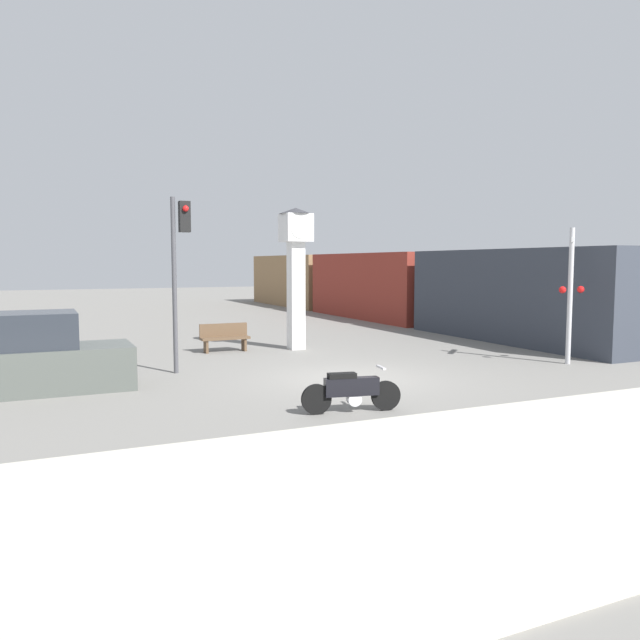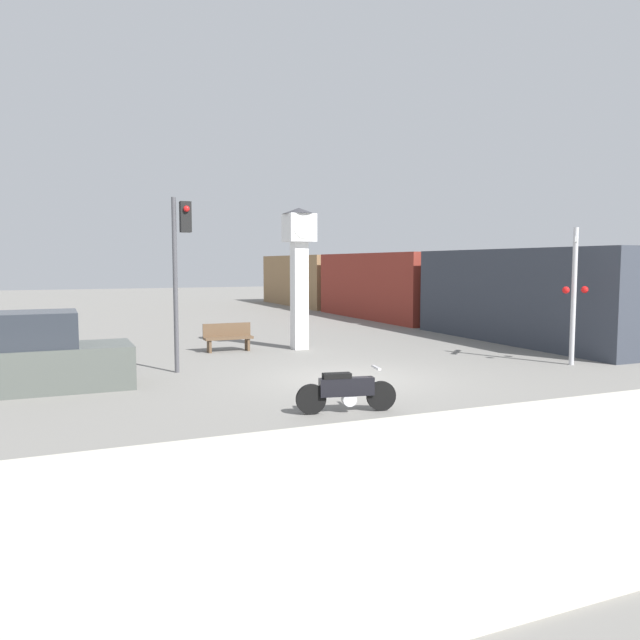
% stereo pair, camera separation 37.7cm
% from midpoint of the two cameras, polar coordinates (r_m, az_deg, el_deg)
% --- Properties ---
extents(ground_plane, '(120.00, 120.00, 0.00)m').
position_cam_midpoint_polar(ground_plane, '(15.73, 3.50, -5.39)').
color(ground_plane, slate).
extents(sidewalk_strip, '(36.00, 6.00, 0.10)m').
position_cam_midpoint_polar(sidewalk_strip, '(10.06, 22.57, -11.63)').
color(sidewalk_strip, '#BCB7A8').
rests_on(sidewalk_strip, ground_plane).
extents(motorcycle, '(1.98, 0.57, 0.88)m').
position_cam_midpoint_polar(motorcycle, '(12.18, 3.31, -6.50)').
color(motorcycle, black).
rests_on(motorcycle, ground_plane).
extents(clock_tower, '(1.10, 1.10, 4.72)m').
position_cam_midpoint_polar(clock_tower, '(20.90, -1.39, 5.83)').
color(clock_tower, white).
rests_on(clock_tower, ground_plane).
extents(freight_train, '(2.80, 32.12, 3.40)m').
position_cam_midpoint_polar(freight_train, '(33.05, 6.20, 3.13)').
color(freight_train, '#333842').
rests_on(freight_train, ground_plane).
extents(traffic_light, '(0.50, 0.35, 4.60)m').
position_cam_midpoint_polar(traffic_light, '(16.77, -12.04, 5.96)').
color(traffic_light, '#47474C').
rests_on(traffic_light, ground_plane).
extents(railroad_crossing_signal, '(0.90, 0.82, 3.90)m').
position_cam_midpoint_polar(railroad_crossing_signal, '(19.11, 22.74, 2.51)').
color(railroad_crossing_signal, '#B7B7BC').
rests_on(railroad_crossing_signal, ground_plane).
extents(bench, '(1.60, 0.44, 0.92)m').
position_cam_midpoint_polar(bench, '(20.67, -7.90, -1.51)').
color(bench, brown).
rests_on(bench, ground_plane).
extents(parked_car, '(4.21, 1.82, 1.80)m').
position_cam_midpoint_polar(parked_car, '(15.54, -24.12, -3.17)').
color(parked_car, '#4C514C').
rests_on(parked_car, ground_plane).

